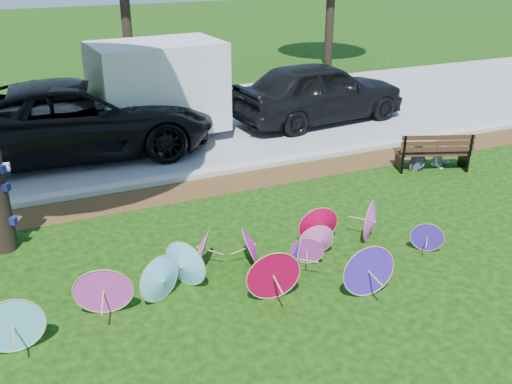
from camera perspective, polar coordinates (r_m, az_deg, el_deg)
ground at (r=8.77m, az=2.33°, el=-10.80°), size 90.00×90.00×0.00m
mulch_strip at (r=12.46m, az=-6.76°, el=0.10°), size 90.00×1.00×0.01m
curb at (r=13.06m, az=-7.70°, el=1.46°), size 90.00×0.30×0.12m
street at (r=16.88m, az=-11.77°, el=6.17°), size 90.00×8.00×0.01m
parasol_pile at (r=8.95m, az=-1.00°, el=-7.08°), size 7.36×2.26×0.87m
black_van at (r=14.95m, az=-17.31°, el=7.01°), size 6.92×3.62×1.86m
dark_pickup at (r=17.21m, az=6.36°, el=9.95°), size 5.46×2.63×1.80m
cargo_trailer at (r=15.55m, az=-9.73°, el=10.37°), size 3.43×2.30×2.91m
park_bench at (r=14.09m, az=17.19°, el=4.00°), size 1.87×1.23×0.91m
person_left at (r=13.86m, az=16.03°, el=4.52°), size 0.51×0.40×1.24m
person_right at (r=14.31m, az=18.19°, el=4.67°), size 0.56×0.44×1.15m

